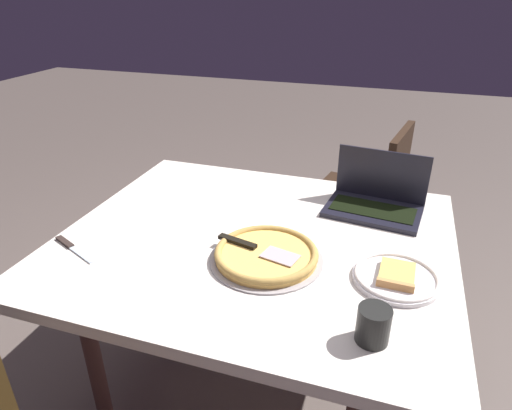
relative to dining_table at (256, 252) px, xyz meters
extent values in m
plane|color=#554943|center=(0.00, 0.00, -0.67)|extent=(12.00, 12.00, 0.00)
cube|color=beige|center=(0.00, 0.00, 0.04)|extent=(1.30, 1.10, 0.04)
cylinder|color=#3B2320|center=(-0.41, -0.41, -0.32)|extent=(0.05, 0.05, 0.69)
cylinder|color=#3B2320|center=(0.41, -0.41, -0.32)|extent=(0.05, 0.05, 0.69)
cylinder|color=#3B2320|center=(0.41, 0.41, -0.32)|extent=(0.05, 0.05, 0.69)
cube|color=black|center=(-0.36, -0.30, 0.07)|extent=(0.37, 0.26, 0.02)
cube|color=black|center=(-0.36, -0.30, 0.08)|extent=(0.32, 0.17, 0.00)
cube|color=black|center=(-0.38, -0.41, 0.18)|extent=(0.34, 0.05, 0.19)
cube|color=silver|center=(-0.38, -0.41, 0.18)|extent=(0.31, 0.04, 0.17)
cylinder|color=white|center=(-0.47, 0.11, 0.07)|extent=(0.25, 0.25, 0.01)
torus|color=white|center=(-0.47, 0.11, 0.08)|extent=(0.24, 0.24, 0.01)
cube|color=#D4AF54|center=(-0.47, 0.11, 0.08)|extent=(0.10, 0.13, 0.02)
cube|color=tan|center=(-0.46, 0.17, 0.08)|extent=(0.10, 0.02, 0.03)
cylinder|color=#9D969A|center=(-0.08, 0.12, 0.06)|extent=(0.36, 0.36, 0.01)
cylinder|color=#F0B857|center=(-0.08, 0.12, 0.08)|extent=(0.32, 0.32, 0.02)
torus|color=#B58B45|center=(-0.08, 0.12, 0.09)|extent=(0.32, 0.32, 0.02)
cube|color=#BBA5B0|center=(-0.12, 0.14, 0.09)|extent=(0.12, 0.09, 0.00)
cube|color=black|center=(0.03, 0.10, 0.09)|extent=(0.14, 0.05, 0.01)
cube|color=#B3BEC7|center=(0.51, 0.28, 0.06)|extent=(0.16, 0.08, 0.00)
cube|color=#2E231F|center=(0.59, 0.24, 0.07)|extent=(0.09, 0.06, 0.01)
cylinder|color=black|center=(-0.42, 0.38, 0.11)|extent=(0.08, 0.08, 0.09)
cylinder|color=#3B2C1F|center=(-0.42, 0.38, 0.13)|extent=(0.07, 0.07, 0.01)
cube|color=black|center=(-0.24, -1.00, -0.20)|extent=(0.51, 0.51, 0.04)
cube|color=black|center=(-0.44, -0.97, 0.00)|extent=(0.11, 0.41, 0.37)
cylinder|color=black|center=(-0.08, -1.23, -0.45)|extent=(0.03, 0.03, 0.44)
cylinder|color=black|center=(-0.01, -0.84, -0.45)|extent=(0.03, 0.03, 0.44)
cylinder|color=black|center=(-0.47, -1.16, -0.45)|extent=(0.03, 0.03, 0.44)
cylinder|color=black|center=(-0.40, -0.77, -0.45)|extent=(0.03, 0.03, 0.44)
camera|label=1|loc=(-0.41, 1.24, 0.84)|focal=31.30mm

